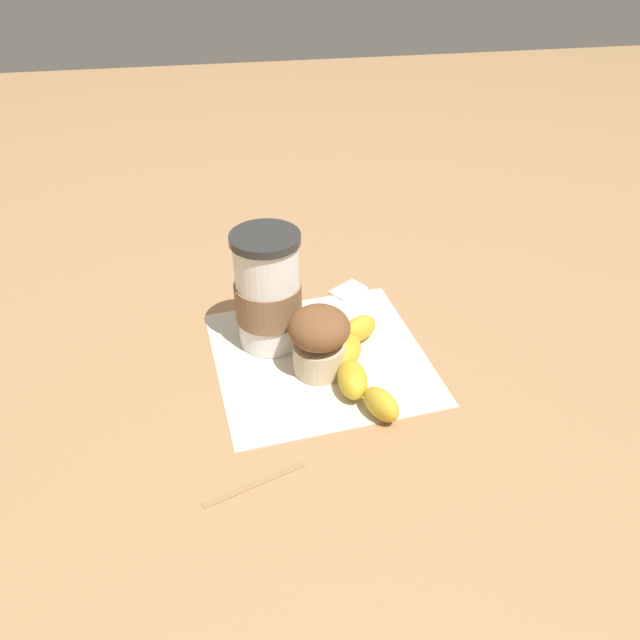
% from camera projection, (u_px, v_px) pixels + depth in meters
% --- Properties ---
extents(ground_plane, '(3.00, 3.00, 0.00)m').
position_uv_depth(ground_plane, '(320.00, 357.00, 0.78)').
color(ground_plane, '#A87C51').
extents(paper_napkin, '(0.28, 0.28, 0.00)m').
position_uv_depth(paper_napkin, '(320.00, 357.00, 0.78)').
color(paper_napkin, beige).
rests_on(paper_napkin, ground_plane).
extents(coffee_cup, '(0.08, 0.08, 0.15)m').
position_uv_depth(coffee_cup, '(268.00, 292.00, 0.77)').
color(coffee_cup, white).
rests_on(coffee_cup, paper_napkin).
extents(muffin, '(0.07, 0.07, 0.09)m').
position_uv_depth(muffin, '(319.00, 339.00, 0.74)').
color(muffin, beige).
rests_on(muffin, paper_napkin).
extents(banana, '(0.09, 0.19, 0.03)m').
position_uv_depth(banana, '(357.00, 365.00, 0.74)').
color(banana, gold).
rests_on(banana, paper_napkin).
extents(sugar_packet, '(0.06, 0.05, 0.01)m').
position_uv_depth(sugar_packet, '(348.00, 289.00, 0.90)').
color(sugar_packet, white).
rests_on(sugar_packet, ground_plane).
extents(wooden_stirrer, '(0.11, 0.04, 0.00)m').
position_uv_depth(wooden_stirrer, '(255.00, 484.00, 0.62)').
color(wooden_stirrer, '#9E7547').
rests_on(wooden_stirrer, ground_plane).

